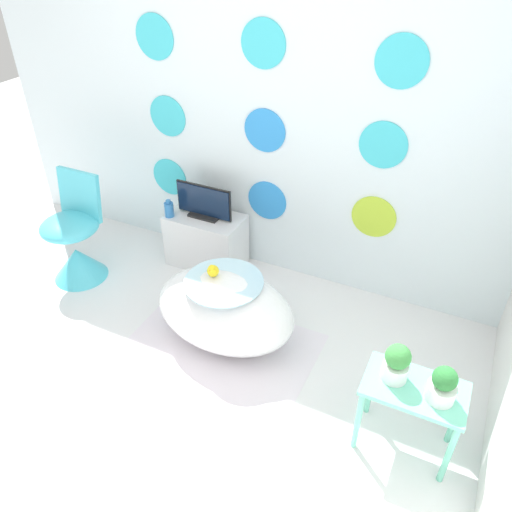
# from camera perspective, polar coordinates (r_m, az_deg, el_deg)

# --- Properties ---
(ground_plane) EXTENTS (12.00, 12.00, 0.00)m
(ground_plane) POSITION_cam_1_polar(r_m,az_deg,el_deg) (3.02, -14.09, -18.47)
(ground_plane) COLOR white
(wall_back_dotted) EXTENTS (4.56, 0.05, 2.60)m
(wall_back_dotted) POSITION_cam_1_polar(r_m,az_deg,el_deg) (3.48, 1.22, 17.04)
(wall_back_dotted) COLOR white
(wall_back_dotted) RESTS_ON ground_plane
(rug) EXTENTS (1.21, 0.97, 0.01)m
(rug) POSITION_cam_1_polar(r_m,az_deg,el_deg) (3.30, -4.64, -11.18)
(rug) COLOR silver
(rug) RESTS_ON ground_plane
(bathtub) EXTENTS (0.93, 0.61, 0.50)m
(bathtub) POSITION_cam_1_polar(r_m,az_deg,el_deg) (3.23, -3.56, -6.15)
(bathtub) COLOR white
(bathtub) RESTS_ON ground_plane
(rubber_duck) EXTENTS (0.07, 0.08, 0.09)m
(rubber_duck) POSITION_cam_1_polar(r_m,az_deg,el_deg) (3.08, -4.97, -1.65)
(rubber_duck) COLOR yellow
(rubber_duck) RESTS_ON bathtub
(chair) EXTENTS (0.43, 0.43, 0.82)m
(chair) POSITION_cam_1_polar(r_m,az_deg,el_deg) (4.00, -19.94, 1.16)
(chair) COLOR #4CC6DB
(chair) RESTS_ON ground_plane
(tv_cabinet) EXTENTS (0.59, 0.34, 0.43)m
(tv_cabinet) POSITION_cam_1_polar(r_m,az_deg,el_deg) (3.96, -5.70, 1.82)
(tv_cabinet) COLOR silver
(tv_cabinet) RESTS_ON ground_plane
(tv) EXTENTS (0.46, 0.12, 0.26)m
(tv) POSITION_cam_1_polar(r_m,az_deg,el_deg) (3.79, -5.98, 6.01)
(tv) COLOR black
(tv) RESTS_ON tv_cabinet
(vase) EXTENTS (0.07, 0.07, 0.14)m
(vase) POSITION_cam_1_polar(r_m,az_deg,el_deg) (3.86, -9.91, 5.30)
(vase) COLOR #2D72B7
(vase) RESTS_ON tv_cabinet
(side_table) EXTENTS (0.50, 0.30, 0.45)m
(side_table) POSITION_cam_1_polar(r_m,az_deg,el_deg) (2.70, 17.45, -15.29)
(side_table) COLOR #72D8B7
(side_table) RESTS_ON ground_plane
(potted_plant_left) EXTENTS (0.13, 0.13, 0.21)m
(potted_plant_left) POSITION_cam_1_polar(r_m,az_deg,el_deg) (2.58, 15.78, -11.70)
(potted_plant_left) COLOR white
(potted_plant_left) RESTS_ON side_table
(potted_plant_right) EXTENTS (0.14, 0.14, 0.20)m
(potted_plant_right) POSITION_cam_1_polar(r_m,az_deg,el_deg) (2.56, 20.56, -13.69)
(potted_plant_right) COLOR white
(potted_plant_right) RESTS_ON side_table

